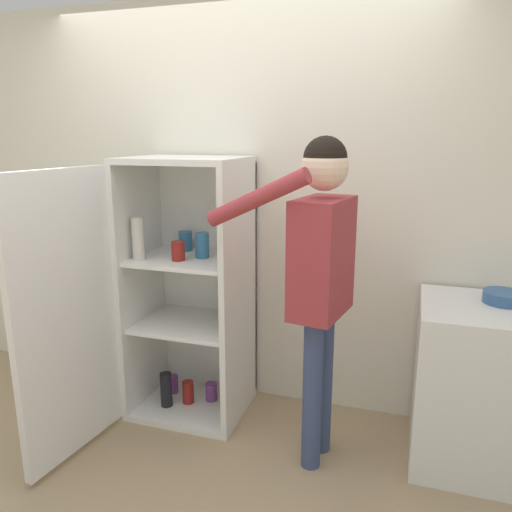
% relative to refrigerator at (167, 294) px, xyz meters
% --- Properties ---
extents(ground_plane, '(12.00, 12.00, 0.00)m').
position_rel_refrigerator_xyz_m(ground_plane, '(0.33, -0.54, -0.79)').
color(ground_plane, tan).
extents(wall_back, '(7.00, 0.06, 2.55)m').
position_rel_refrigerator_xyz_m(wall_back, '(0.33, 0.44, 0.48)').
color(wall_back, silver).
rests_on(wall_back, ground_plane).
extents(refrigerator, '(0.82, 1.27, 1.61)m').
position_rel_refrigerator_xyz_m(refrigerator, '(0.00, 0.00, 0.00)').
color(refrigerator, white).
rests_on(refrigerator, ground_plane).
extents(person, '(0.70, 0.52, 1.73)m').
position_rel_refrigerator_xyz_m(person, '(0.96, -0.17, 0.33)').
color(person, '#384770').
rests_on(person, ground_plane).
extents(counter, '(0.79, 0.63, 0.88)m').
position_rel_refrigerator_xyz_m(counter, '(1.85, 0.08, -0.35)').
color(counter, white).
rests_on(counter, ground_plane).
extents(bowl, '(0.21, 0.21, 0.06)m').
position_rel_refrigerator_xyz_m(bowl, '(1.86, 0.16, 0.12)').
color(bowl, '#335B8E').
rests_on(bowl, counter).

